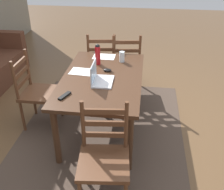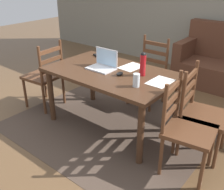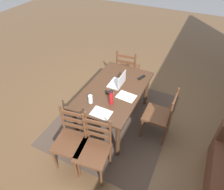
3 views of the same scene
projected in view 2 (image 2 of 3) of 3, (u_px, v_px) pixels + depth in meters
ground_plane at (111, 125)px, 3.37m from camera, size 14.00×14.00×0.00m
area_rug at (111, 124)px, 3.36m from camera, size 2.35×2.01×0.01m
dining_table at (111, 78)px, 3.09m from camera, size 1.52×0.92×0.73m
chair_far_head at (148, 73)px, 3.75m from camera, size 0.44×0.44×0.95m
chair_right_far at (201, 114)px, 2.69m from camera, size 0.49×0.49×0.95m
chair_right_near at (186, 129)px, 2.43m from camera, size 0.50×0.50×0.95m
chair_left_near at (45, 76)px, 3.63m from camera, size 0.48×0.48×0.95m
laptop at (103, 64)px, 3.11m from camera, size 0.32×0.22×0.23m
water_bottle at (143, 64)px, 2.86m from camera, size 0.07×0.07×0.27m
drinking_glass at (136, 80)px, 2.62m from camera, size 0.07×0.07×0.14m
computer_mouse at (120, 74)px, 2.92m from camera, size 0.06×0.10×0.03m
tv_remote at (97, 56)px, 3.54m from camera, size 0.17×0.10×0.02m
paper_stack_left at (160, 82)px, 2.75m from camera, size 0.21×0.30×0.00m
paper_stack_right at (131, 67)px, 3.17m from camera, size 0.23×0.31×0.00m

